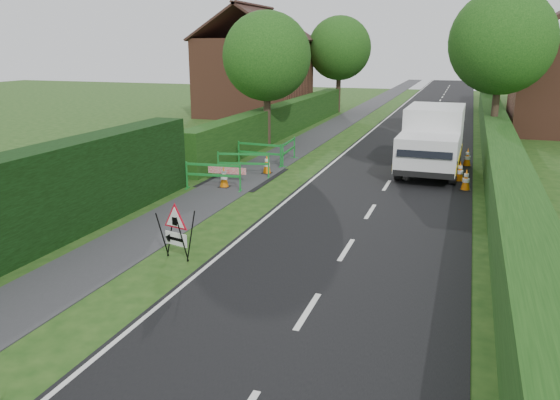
# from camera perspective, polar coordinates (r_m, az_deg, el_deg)

# --- Properties ---
(ground) EXTENTS (120.00, 120.00, 0.00)m
(ground) POSITION_cam_1_polar(r_m,az_deg,el_deg) (10.89, -11.64, -11.71)
(ground) COLOR #1A4012
(ground) RESTS_ON ground
(road_surface) EXTENTS (6.00, 90.00, 0.02)m
(road_surface) POSITION_cam_1_polar(r_m,az_deg,el_deg) (43.60, 15.58, 8.65)
(road_surface) COLOR black
(road_surface) RESTS_ON ground
(footpath) EXTENTS (2.00, 90.00, 0.02)m
(footpath) POSITION_cam_1_polar(r_m,az_deg,el_deg) (44.27, 8.38, 9.16)
(footpath) COLOR #2D2D30
(footpath) RESTS_ON ground
(hedge_west_far) EXTENTS (1.00, 24.00, 1.80)m
(hedge_west_far) POSITION_cam_1_polar(r_m,az_deg,el_deg) (32.27, 0.47, 6.90)
(hedge_west_far) COLOR #14380F
(hedge_west_far) RESTS_ON ground
(hedge_east) EXTENTS (1.20, 50.00, 1.50)m
(hedge_east) POSITION_cam_1_polar(r_m,az_deg,el_deg) (24.78, 21.80, 3.06)
(hedge_east) COLOR #14380F
(hedge_east) RESTS_ON ground
(house_west) EXTENTS (7.50, 7.40, 7.88)m
(house_west) POSITION_cam_1_polar(r_m,az_deg,el_deg) (41.17, -2.67, 12.86)
(house_west) COLOR brown
(house_west) RESTS_ON ground
(tree_nw) EXTENTS (4.40, 4.40, 6.70)m
(tree_nw) POSITION_cam_1_polar(r_m,az_deg,el_deg) (27.98, -1.40, 14.76)
(tree_nw) COLOR #2D2116
(tree_nw) RESTS_ON ground
(tree_ne) EXTENTS (5.20, 5.20, 7.79)m
(tree_ne) POSITION_cam_1_polar(r_m,az_deg,el_deg) (30.27, 22.20, 15.04)
(tree_ne) COLOR #2D2116
(tree_ne) RESTS_ON ground
(tree_fw) EXTENTS (4.80, 4.80, 7.24)m
(tree_fw) POSITION_cam_1_polar(r_m,az_deg,el_deg) (43.34, 6.23, 15.48)
(tree_fw) COLOR #2D2116
(tree_fw) RESTS_ON ground
(tree_fe) EXTENTS (4.20, 4.20, 6.33)m
(tree_fe) POSITION_cam_1_polar(r_m,az_deg,el_deg) (46.27, 21.19, 13.81)
(tree_fe) COLOR #2D2116
(tree_fe) RESTS_ON ground
(triangle_sign) EXTENTS (0.98, 0.98, 1.19)m
(triangle_sign) POSITION_cam_1_polar(r_m,az_deg,el_deg) (13.21, -10.98, -2.79)
(triangle_sign) COLOR black
(triangle_sign) RESTS_ON ground
(works_van) EXTENTS (2.35, 5.74, 2.59)m
(works_van) POSITION_cam_1_polar(r_m,az_deg,el_deg) (23.05, 15.62, 6.21)
(works_van) COLOR silver
(works_van) RESTS_ON ground
(traffic_cone_0) EXTENTS (0.38, 0.38, 0.79)m
(traffic_cone_0) POSITION_cam_1_polar(r_m,az_deg,el_deg) (20.50, 18.86, 2.01)
(traffic_cone_0) COLOR black
(traffic_cone_0) RESTS_ON ground
(traffic_cone_1) EXTENTS (0.38, 0.38, 0.79)m
(traffic_cone_1) POSITION_cam_1_polar(r_m,az_deg,el_deg) (21.81, 18.27, 2.85)
(traffic_cone_1) COLOR black
(traffic_cone_1) RESTS_ON ground
(traffic_cone_2) EXTENTS (0.38, 0.38, 0.79)m
(traffic_cone_2) POSITION_cam_1_polar(r_m,az_deg,el_deg) (24.72, 18.99, 4.23)
(traffic_cone_2) COLOR black
(traffic_cone_2) RESTS_ON ground
(traffic_cone_3) EXTENTS (0.38, 0.38, 0.79)m
(traffic_cone_3) POSITION_cam_1_polar(r_m,az_deg,el_deg) (19.93, -5.87, 2.41)
(traffic_cone_3) COLOR black
(traffic_cone_3) RESTS_ON ground
(traffic_cone_4) EXTENTS (0.38, 0.38, 0.79)m
(traffic_cone_4) POSITION_cam_1_polar(r_m,az_deg,el_deg) (22.00, -1.39, 3.76)
(traffic_cone_4) COLOR black
(traffic_cone_4) RESTS_ON ground
(ped_barrier_0) EXTENTS (2.09, 0.57, 1.00)m
(ped_barrier_0) POSITION_cam_1_polar(r_m,az_deg,el_deg) (19.54, -7.01, 2.82)
(ped_barrier_0) COLOR #167B2A
(ped_barrier_0) RESTS_ON ground
(ped_barrier_1) EXTENTS (2.09, 0.79, 1.00)m
(ped_barrier_1) POSITION_cam_1_polar(r_m,az_deg,el_deg) (21.41, -3.87, 4.04)
(ped_barrier_1) COLOR #167B2A
(ped_barrier_1) RESTS_ON ground
(ped_barrier_2) EXTENTS (2.08, 0.50, 1.00)m
(ped_barrier_2) POSITION_cam_1_polar(r_m,az_deg,el_deg) (23.52, -2.17, 5.13)
(ped_barrier_2) COLOR #167B2A
(ped_barrier_2) RESTS_ON ground
(ped_barrier_3) EXTENTS (0.46, 2.08, 1.00)m
(ped_barrier_3) POSITION_cam_1_polar(r_m,az_deg,el_deg) (24.12, 0.93, 5.40)
(ped_barrier_3) COLOR #167B2A
(ped_barrier_3) RESTS_ON ground
(redwhite_plank) EXTENTS (1.50, 0.17, 0.25)m
(redwhite_plank) POSITION_cam_1_polar(r_m,az_deg,el_deg) (20.80, -5.52, 1.88)
(redwhite_plank) COLOR red
(redwhite_plank) RESTS_ON ground
(hatchback_car) EXTENTS (2.37, 3.55, 1.12)m
(hatchback_car) POSITION_cam_1_polar(r_m,az_deg,el_deg) (36.38, 15.56, 8.23)
(hatchback_car) COLOR silver
(hatchback_car) RESTS_ON ground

